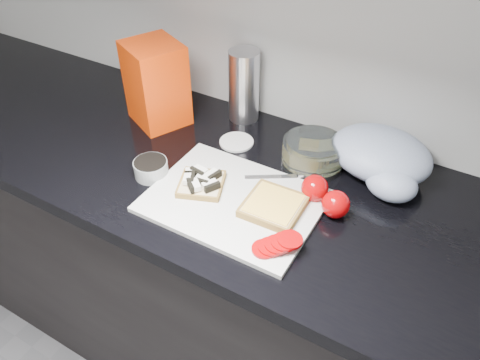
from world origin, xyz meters
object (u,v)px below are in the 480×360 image
Objects in this scene: steel_canister at (244,86)px; cutting_board at (234,201)px; glass_bowl at (313,153)px; bread_bag at (156,84)px.

cutting_board is at bearing -63.90° from steel_canister.
glass_bowl is (0.10, 0.24, 0.03)m from cutting_board.
bread_bag is (-0.48, -0.03, 0.09)m from glass_bowl.
steel_canister is at bearing 58.16° from bread_bag.
cutting_board is 0.26m from glass_bowl.
bread_bag is 0.25m from steel_canister.
cutting_board is at bearing -113.20° from glass_bowl.
steel_canister is (-0.17, 0.34, 0.10)m from cutting_board.
glass_bowl is 0.69× the size of bread_bag.
glass_bowl is 0.77× the size of steel_canister.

